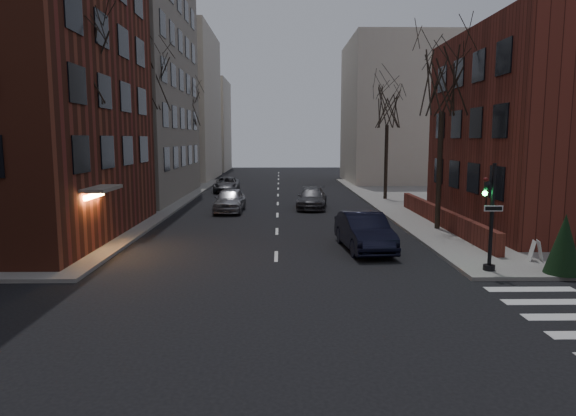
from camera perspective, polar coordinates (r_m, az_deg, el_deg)
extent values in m
plane|color=black|center=(10.85, -1.79, -19.99)|extent=(160.00, 160.00, 0.00)
cube|color=gray|center=(47.70, -23.18, 17.96)|extent=(18.00, 18.00, 28.00)
cube|color=maroon|center=(32.94, 29.09, 7.57)|extent=(12.00, 14.00, 11.00)
cube|color=maroon|center=(30.34, 16.61, -0.91)|extent=(0.35, 16.00, 1.00)
cube|color=beige|center=(66.47, -14.37, 10.92)|extent=(14.00, 16.00, 18.00)
cube|color=beige|center=(61.49, 13.26, 10.30)|extent=(14.00, 14.00, 16.00)
cube|color=beige|center=(82.68, -10.21, 8.99)|extent=(10.00, 12.00, 14.00)
cylinder|color=black|center=(20.39, 21.69, -0.98)|extent=(0.14, 0.14, 4.00)
cylinder|color=black|center=(20.75, 21.43, -6.17)|extent=(0.44, 0.44, 0.20)
imported|color=black|center=(20.19, 21.16, 1.40)|extent=(0.16, 0.20, 1.00)
sphere|color=#19FF4C|center=(20.11, 21.03, 1.53)|extent=(0.18, 0.18, 0.18)
cube|color=white|center=(20.23, 21.87, -0.05)|extent=(0.70, 0.03, 0.22)
cylinder|color=#2D231C|center=(25.29, -21.72, 3.64)|extent=(0.28, 0.28, 6.65)
cylinder|color=#2D231C|center=(36.74, -15.11, 5.30)|extent=(0.28, 0.28, 7.00)
cylinder|color=#2D231C|center=(50.43, -11.21, 5.62)|extent=(0.28, 0.28, 6.30)
cylinder|color=#2D231C|center=(28.97, 16.46, 3.98)|extent=(0.28, 0.28, 6.30)
cylinder|color=#2D231C|center=(42.53, 10.84, 5.02)|extent=(0.28, 0.28, 5.95)
cylinder|color=black|center=(32.74, -15.76, 4.14)|extent=(0.12, 0.12, 6.00)
sphere|color=#FFA54C|center=(32.71, -15.96, 9.56)|extent=(0.36, 0.36, 0.36)
cylinder|color=black|center=(52.31, -10.17, 5.55)|extent=(0.12, 0.12, 6.00)
sphere|color=#FFA54C|center=(52.29, -10.25, 8.95)|extent=(0.36, 0.36, 0.36)
imported|color=black|center=(23.56, 8.47, -2.60)|extent=(2.24, 5.29, 1.70)
imported|color=#95969A|center=(35.63, -6.49, 0.88)|extent=(2.08, 4.85, 1.63)
imported|color=#39393D|center=(37.19, 2.69, 1.07)|extent=(2.63, 5.23, 1.46)
imported|color=#44444A|center=(48.95, -6.82, 2.60)|extent=(2.54, 5.15, 1.40)
cube|color=white|center=(23.04, 25.83, -4.26)|extent=(0.47, 0.58, 0.83)
cone|color=black|center=(21.19, 28.36, -3.52)|extent=(1.33, 1.33, 2.20)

